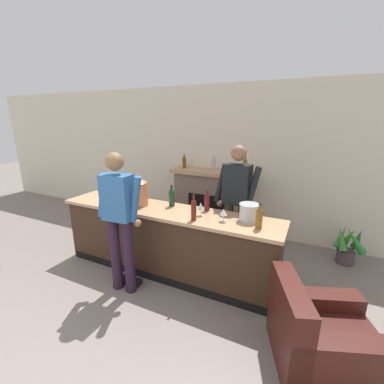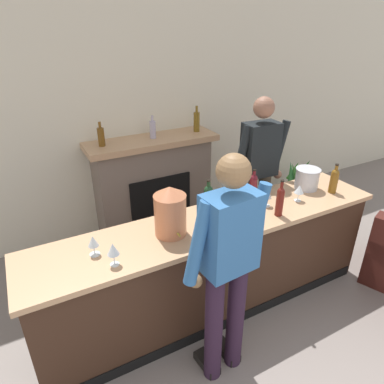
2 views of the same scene
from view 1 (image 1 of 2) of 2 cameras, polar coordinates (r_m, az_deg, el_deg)
wall_back_panel at (r=5.11m, az=2.46°, el=7.30°), size 12.00×0.07×2.75m
bar_counter at (r=3.70m, az=-5.82°, el=-10.79°), size 3.17×0.63×0.95m
fireplace_stone at (r=4.93m, az=4.46°, el=-2.04°), size 1.56×0.52×1.54m
armchair_black at (r=2.85m, az=25.97°, el=-27.21°), size 1.06×1.01×0.79m
potted_plant_corner at (r=4.61m, az=31.35°, el=-10.03°), size 0.48×0.47×0.66m
person_customer at (r=3.22m, az=-15.81°, el=-5.59°), size 0.66×0.33×1.78m
person_bartender at (r=3.62m, az=9.77°, el=-2.48°), size 0.66×0.32×1.81m
copper_dispenser at (r=3.68m, az=-11.69°, el=0.15°), size 0.25×0.29×0.41m
ice_bucket_steel at (r=3.17m, az=12.55°, el=-4.40°), size 0.24×0.24×0.21m
wine_bottle_rose_blush at (r=2.95m, az=14.70°, el=-5.46°), size 0.08×0.08×0.29m
wine_bottle_riesling_slim at (r=3.42m, az=3.34°, el=-2.14°), size 0.07×0.07×0.28m
wine_bottle_chardonnay_pale at (r=3.08m, az=0.38°, el=-3.77°), size 0.07×0.07×0.33m
wine_bottle_burgundy_dark at (r=3.59m, az=-4.53°, el=-1.06°), size 0.08×0.08×0.30m
wine_glass_mid_counter at (r=3.08m, az=7.01°, el=-4.51°), size 0.09×0.09×0.16m
wine_glass_front_left at (r=4.09m, az=-18.19°, el=-0.15°), size 0.08×0.08×0.16m
wine_glass_near_bucket at (r=3.91m, az=-19.02°, el=-0.73°), size 0.08×0.08×0.17m
wine_glass_by_dispenser at (r=3.24m, az=1.96°, el=-3.24°), size 0.07×0.07×0.17m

